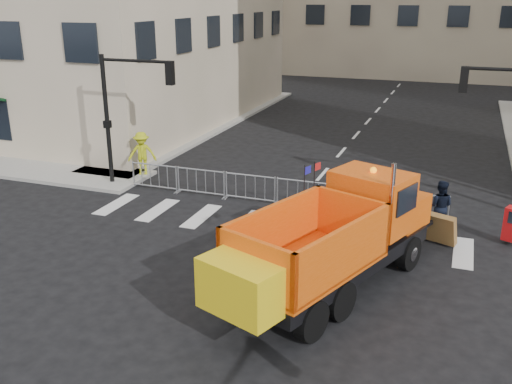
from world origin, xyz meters
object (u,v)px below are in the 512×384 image
(plow_truck, at_px, (332,238))
(cop_b, at_px, (440,206))
(worker, at_px, (142,153))
(cop_a, at_px, (369,203))
(newspaper_box, at_px, (512,224))
(cop_c, at_px, (374,198))

(plow_truck, height_order, cop_b, plow_truck)
(cop_b, distance_m, worker, 12.65)
(plow_truck, bearing_deg, cop_a, 17.91)
(cop_b, distance_m, newspaper_box, 2.28)
(plow_truck, height_order, worker, plow_truck)
(cop_c, xyz_separation_m, worker, (-10.31, 1.84, 0.17))
(cop_b, relative_size, cop_c, 0.98)
(plow_truck, xyz_separation_m, cop_a, (0.24, 4.55, -0.57))
(plow_truck, relative_size, cop_b, 5.15)
(cop_a, bearing_deg, plow_truck, 59.56)
(cop_b, xyz_separation_m, worker, (-12.51, 1.84, 0.19))
(plow_truck, bearing_deg, newspaper_box, -22.47)
(cop_c, relative_size, worker, 0.98)
(plow_truck, distance_m, cop_c, 5.36)
(plow_truck, height_order, cop_a, plow_truck)
(cop_a, bearing_deg, cop_c, -121.05)
(worker, relative_size, newspaper_box, 1.71)
(cop_b, bearing_deg, worker, -5.41)
(cop_c, bearing_deg, plow_truck, 18.96)
(plow_truck, xyz_separation_m, cop_b, (2.49, 5.31, -0.66))
(cop_b, bearing_deg, cop_c, 2.96)
(cop_a, height_order, worker, worker)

